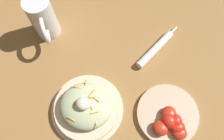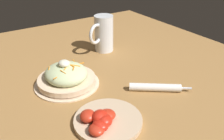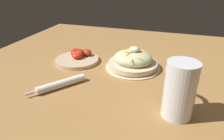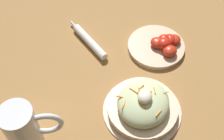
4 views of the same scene
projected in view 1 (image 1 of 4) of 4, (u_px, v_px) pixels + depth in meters
ground_plane at (94, 80)px, 0.75m from camera, size 1.43×1.43×0.00m
salad_plate at (86, 107)px, 0.68m from camera, size 0.23×0.23×0.10m
beer_mug at (44, 20)px, 0.75m from camera, size 0.09×0.14×0.17m
napkin_roll at (155, 49)px, 0.78m from camera, size 0.14×0.18×0.03m
tomato_plate at (169, 117)px, 0.69m from camera, size 0.20×0.20×0.05m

